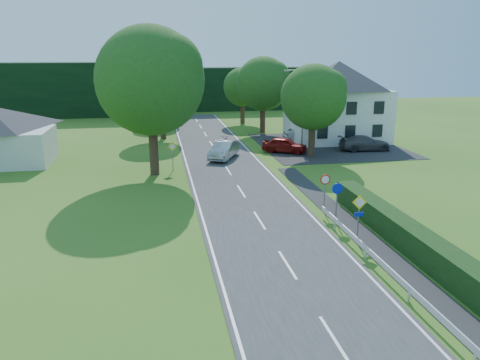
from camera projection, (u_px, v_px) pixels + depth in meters
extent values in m
plane|color=#35631C|center=(335.00, 341.00, 16.00)|extent=(160.00, 160.00, 0.00)
cube|color=#323234|center=(236.00, 184.00, 34.98)|extent=(7.00, 80.00, 0.04)
cube|color=#252528|center=(434.00, 299.00, 18.74)|extent=(1.50, 44.00, 0.04)
cube|color=#252528|center=(327.00, 145.00, 49.35)|extent=(14.00, 16.00, 0.04)
cube|color=white|center=(193.00, 186.00, 34.42)|extent=(0.12, 80.00, 0.01)
cube|color=white|center=(279.00, 181.00, 35.52)|extent=(0.12, 80.00, 0.01)
cube|color=black|center=(2.00, 91.00, 69.02)|extent=(44.00, 6.00, 8.00)
cube|color=black|center=(237.00, 89.00, 79.07)|extent=(30.00, 5.00, 7.00)
cube|color=silver|center=(336.00, 115.00, 51.80)|extent=(10.00, 8.00, 5.60)
pyramid|color=#232428|center=(339.00, 75.00, 50.66)|extent=(10.60, 8.40, 3.00)
cylinder|color=gray|center=(303.00, 112.00, 44.80)|extent=(0.16, 0.16, 8.00)
cylinder|color=gray|center=(296.00, 70.00, 43.63)|extent=(1.70, 0.10, 0.10)
cube|color=gray|center=(287.00, 71.00, 43.49)|extent=(0.50, 0.18, 0.12)
cylinder|color=gray|center=(358.00, 221.00, 24.01)|extent=(0.07, 0.07, 2.40)
cube|color=yellow|center=(360.00, 202.00, 23.71)|extent=(0.78, 0.04, 0.78)
cube|color=white|center=(360.00, 202.00, 23.71)|extent=(0.57, 0.05, 0.57)
cube|color=#0B25B0|center=(359.00, 214.00, 23.89)|extent=(0.50, 0.04, 0.22)
cylinder|color=gray|center=(336.00, 204.00, 26.88)|extent=(0.07, 0.07, 2.20)
cylinder|color=#0B25B0|center=(337.00, 189.00, 26.60)|extent=(0.64, 0.04, 0.64)
cylinder|color=gray|center=(324.00, 194.00, 28.78)|extent=(0.07, 0.07, 2.20)
cylinder|color=red|center=(325.00, 179.00, 28.50)|extent=(0.64, 0.04, 0.64)
cylinder|color=white|center=(325.00, 180.00, 28.48)|extent=(0.48, 0.04, 0.48)
cylinder|color=gray|center=(173.00, 158.00, 38.67)|extent=(0.07, 0.07, 2.20)
cube|color=yellow|center=(172.00, 146.00, 38.39)|extent=(0.78, 0.04, 0.78)
cube|color=white|center=(172.00, 146.00, 38.39)|extent=(0.57, 0.05, 0.57)
imported|color=#AAABAE|center=(224.00, 150.00, 42.99)|extent=(3.58, 5.12, 1.60)
imported|color=black|center=(226.00, 141.00, 48.76)|extent=(1.28, 2.27, 1.13)
imported|color=maroon|center=(285.00, 145.00, 45.57)|extent=(4.67, 3.64, 1.49)
imported|color=#A3A3A7|center=(303.00, 134.00, 51.71)|extent=(4.33, 1.56, 1.42)
imported|color=#47464A|center=(365.00, 143.00, 46.55)|extent=(5.17, 2.29, 1.48)
imported|color=red|center=(312.00, 135.00, 48.94)|extent=(2.40, 2.44, 2.19)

